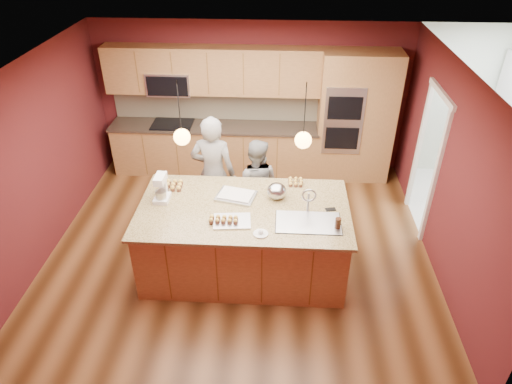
# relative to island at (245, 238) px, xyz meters

# --- Properties ---
(floor) EXTENTS (5.50, 5.50, 0.00)m
(floor) POSITION_rel_island_xyz_m (-0.12, 0.45, -0.51)
(floor) COLOR #42240F
(floor) RESTS_ON ground
(ceiling) EXTENTS (5.50, 5.50, 0.00)m
(ceiling) POSITION_rel_island_xyz_m (-0.12, 0.45, 2.19)
(ceiling) COLOR silver
(ceiling) RESTS_ON ground
(wall_back) EXTENTS (5.50, 0.00, 5.50)m
(wall_back) POSITION_rel_island_xyz_m (-0.12, 2.95, 0.84)
(wall_back) COLOR #52171A
(wall_back) RESTS_ON ground
(wall_front) EXTENTS (5.50, 0.00, 5.50)m
(wall_front) POSITION_rel_island_xyz_m (-0.12, -2.05, 0.84)
(wall_front) COLOR #52171A
(wall_front) RESTS_ON ground
(wall_left) EXTENTS (0.00, 5.00, 5.00)m
(wall_left) POSITION_rel_island_xyz_m (-2.87, 0.45, 0.84)
(wall_left) COLOR #52171A
(wall_left) RESTS_ON ground
(wall_right) EXTENTS (0.00, 5.00, 5.00)m
(wall_right) POSITION_rel_island_xyz_m (2.63, 0.45, 0.84)
(wall_right) COLOR #52171A
(wall_right) RESTS_ON ground
(cabinet_run) EXTENTS (3.74, 0.64, 2.30)m
(cabinet_run) POSITION_rel_island_xyz_m (-0.79, 2.70, 0.47)
(cabinet_run) COLOR brown
(cabinet_run) RESTS_ON floor
(oven_column) EXTENTS (1.30, 0.62, 2.30)m
(oven_column) POSITION_rel_island_xyz_m (1.73, 2.65, 0.64)
(oven_column) COLOR brown
(oven_column) RESTS_ON floor
(doorway_trim) EXTENTS (0.08, 1.11, 2.20)m
(doorway_trim) POSITION_rel_island_xyz_m (2.61, 1.25, 0.54)
(doorway_trim) COLOR white
(doorway_trim) RESTS_ON wall_right
(pendant_left) EXTENTS (0.20, 0.20, 0.80)m
(pendant_left) POSITION_rel_island_xyz_m (-0.73, 0.00, 1.49)
(pendant_left) COLOR black
(pendant_left) RESTS_ON ceiling
(pendant_right) EXTENTS (0.20, 0.20, 0.80)m
(pendant_right) POSITION_rel_island_xyz_m (0.70, 0.00, 1.49)
(pendant_right) COLOR black
(pendant_right) RESTS_ON ceiling
(island) EXTENTS (2.74, 1.53, 1.39)m
(island) POSITION_rel_island_xyz_m (0.00, 0.00, 0.00)
(island) COLOR brown
(island) RESTS_ON floor
(person_left) EXTENTS (0.69, 0.48, 1.82)m
(person_left) POSITION_rel_island_xyz_m (-0.55, 1.02, 0.40)
(person_left) COLOR black
(person_left) RESTS_ON floor
(person_right) EXTENTS (0.78, 0.65, 1.47)m
(person_right) POSITION_rel_island_xyz_m (0.08, 1.02, 0.22)
(person_right) COLOR gray
(person_right) RESTS_ON floor
(stand_mixer) EXTENTS (0.20, 0.27, 0.37)m
(stand_mixer) POSITION_rel_island_xyz_m (-1.10, 0.13, 0.65)
(stand_mixer) COLOR white
(stand_mixer) RESTS_ON island
(sheet_cake) EXTENTS (0.57, 0.48, 0.05)m
(sheet_cake) POSITION_rel_island_xyz_m (-0.13, 0.25, 0.52)
(sheet_cake) COLOR #B8BBBF
(sheet_cake) RESTS_ON island
(cooling_rack) EXTENTS (0.49, 0.37, 0.02)m
(cooling_rack) POSITION_rel_island_xyz_m (-0.13, -0.31, 0.50)
(cooling_rack) COLOR silver
(cooling_rack) RESTS_ON island
(mixing_bowl) EXTENTS (0.26, 0.26, 0.22)m
(mixing_bowl) POSITION_rel_island_xyz_m (0.41, 0.27, 0.60)
(mixing_bowl) COLOR #B0B4B7
(mixing_bowl) RESTS_ON island
(plate) EXTENTS (0.18, 0.18, 0.01)m
(plate) POSITION_rel_island_xyz_m (0.24, -0.53, 0.50)
(plate) COLOR white
(plate) RESTS_ON island
(tumbler) EXTENTS (0.07, 0.07, 0.15)m
(tumbler) POSITION_rel_island_xyz_m (1.16, -0.36, 0.57)
(tumbler) COLOR #351C10
(tumbler) RESTS_ON island
(phone) EXTENTS (0.14, 0.10, 0.01)m
(phone) POSITION_rel_island_xyz_m (1.11, 0.03, 0.50)
(phone) COLOR black
(phone) RESTS_ON island
(cupcakes_left) EXTENTS (0.25, 0.25, 0.08)m
(cupcakes_left) POSITION_rel_island_xyz_m (-1.02, 0.43, 0.53)
(cupcakes_left) COLOR gold
(cupcakes_left) RESTS_ON island
(cupcakes_rack) EXTENTS (0.37, 0.15, 0.07)m
(cupcakes_rack) POSITION_rel_island_xyz_m (-0.23, -0.33, 0.55)
(cupcakes_rack) COLOR gold
(cupcakes_rack) RESTS_ON island
(cupcakes_right) EXTENTS (0.21, 0.21, 0.06)m
(cupcakes_right) POSITION_rel_island_xyz_m (0.67, 0.63, 0.53)
(cupcakes_right) COLOR gold
(cupcakes_right) RESTS_ON island
(dryer) EXTENTS (0.61, 0.62, 0.91)m
(dryer) POSITION_rel_island_xyz_m (4.11, 1.95, -0.06)
(dryer) COLOR white
(dryer) RESTS_ON floor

